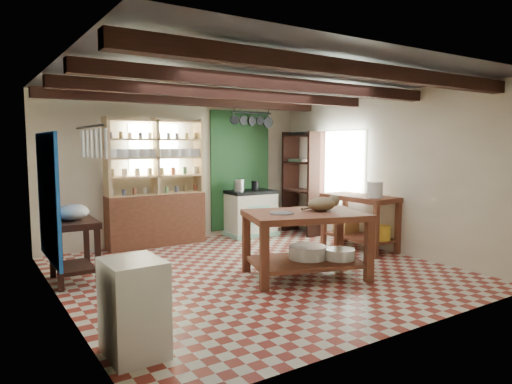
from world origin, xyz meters
TOP-DOWN VIEW (x-y plane):
  - floor at (0.00, 0.00)m, footprint 5.00×5.00m
  - ceiling at (0.00, 0.00)m, footprint 5.00×5.00m
  - wall_back at (0.00, 2.50)m, footprint 5.00×0.04m
  - wall_front at (0.00, -2.50)m, footprint 5.00×0.04m
  - wall_left at (-2.50, 0.00)m, footprint 0.04×5.00m
  - wall_right at (2.50, 0.00)m, footprint 0.04×5.00m
  - ceiling_beams at (0.00, 0.00)m, footprint 5.00×3.80m
  - blue_wall_patch at (-2.47, 0.90)m, footprint 0.04×1.40m
  - green_wall_patch at (1.25, 2.47)m, footprint 1.30×0.04m
  - window_back at (-0.50, 2.48)m, footprint 0.90×0.02m
  - window_right at (2.48, 1.00)m, footprint 0.02×1.30m
  - utensil_rail at (-2.44, -1.20)m, footprint 0.06×0.90m
  - pot_rack at (1.25, 2.05)m, footprint 0.86×0.12m
  - shelving_unit at (-0.55, 2.31)m, footprint 1.70×0.34m
  - tall_rack at (2.28, 1.80)m, footprint 0.40×0.86m
  - work_table at (0.42, -0.58)m, footprint 1.77×1.44m
  - stove at (1.29, 2.15)m, footprint 0.92×0.64m
  - prep_table at (-2.20, 0.86)m, footprint 0.56×0.80m
  - white_cabinet at (-2.22, -1.57)m, footprint 0.46×0.55m
  - right_counter at (2.18, 0.17)m, footprint 0.67×1.29m
  - cat at (0.67, -0.61)m, footprint 0.45×0.37m
  - steel_tray at (0.07, -0.52)m, footprint 0.39×0.39m
  - basin_large at (0.48, -0.54)m, footprint 0.63×0.63m
  - basin_small at (0.81, -0.81)m, footprint 0.50×0.50m
  - kettle_left at (1.04, 2.16)m, footprint 0.20×0.20m
  - kettle_right at (1.39, 2.15)m, footprint 0.15×0.15m
  - enamel_bowl at (-2.20, 0.86)m, footprint 0.41×0.41m
  - white_bucket at (2.14, -0.18)m, footprint 0.26×0.26m
  - wicker_basket at (2.17, 0.47)m, footprint 0.36×0.30m
  - yellow_tub at (2.19, -0.28)m, footprint 0.32×0.32m

SIDE VIEW (x-z plane):
  - floor at x=0.00m, z-range -0.02..0.00m
  - basin_small at x=0.81m, z-range 0.23..0.37m
  - basin_large at x=0.48m, z-range 0.23..0.40m
  - yellow_tub at x=2.19m, z-range 0.24..0.47m
  - wicker_basket at x=2.17m, z-range 0.24..0.49m
  - prep_table at x=-2.20m, z-range 0.00..0.80m
  - white_cabinet at x=-2.22m, z-range 0.00..0.81m
  - work_table at x=0.42m, z-range 0.00..0.87m
  - stove at x=1.29m, z-range 0.00..0.88m
  - right_counter at x=2.18m, z-range 0.00..0.91m
  - steel_tray at x=0.07m, z-range 0.87..0.89m
  - enamel_bowl at x=-2.20m, z-range 0.80..1.00m
  - cat at x=0.67m, z-range 0.87..1.05m
  - kettle_right at x=1.39m, z-range 0.88..1.05m
  - kettle_left at x=1.04m, z-range 0.88..1.10m
  - tall_rack at x=2.28m, z-range 0.00..2.00m
  - white_bucket at x=2.14m, z-range 0.91..1.16m
  - blue_wall_patch at x=-2.47m, z-range 0.30..1.90m
  - shelving_unit at x=-0.55m, z-range 0.00..2.20m
  - green_wall_patch at x=1.25m, z-range 0.10..2.40m
  - wall_back at x=0.00m, z-range 0.00..2.60m
  - wall_front at x=0.00m, z-range 0.00..2.60m
  - wall_left at x=-2.50m, z-range 0.00..2.60m
  - wall_right at x=2.50m, z-range 0.00..2.60m
  - window_right at x=2.48m, z-range 0.80..2.00m
  - window_back at x=-0.50m, z-range 1.30..2.10m
  - utensil_rail at x=-2.44m, z-range 1.64..1.92m
  - pot_rack at x=1.25m, z-range 2.00..2.36m
  - ceiling_beams at x=0.00m, z-range 2.40..2.56m
  - ceiling at x=0.00m, z-range 2.59..2.61m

